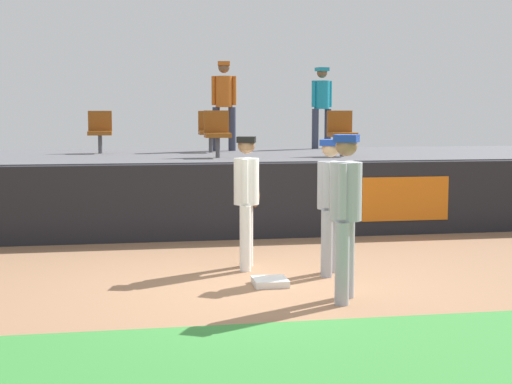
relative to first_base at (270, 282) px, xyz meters
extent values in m
plane|color=#936B4C|center=(0.00, -0.08, -0.04)|extent=(60.00, 60.00, 0.00)
cube|color=#388438|center=(0.00, -2.92, -0.04)|extent=(18.00, 2.80, 0.01)
cube|color=white|center=(0.00, 0.00, 0.00)|extent=(0.40, 0.40, 0.08)
cylinder|color=white|center=(-0.09, 1.11, 0.38)|extent=(0.14, 0.14, 0.85)
cylinder|color=white|center=(-0.17, 0.81, 0.38)|extent=(0.14, 0.14, 0.85)
cylinder|color=white|center=(-0.13, 0.96, 1.11)|extent=(0.40, 0.40, 0.60)
sphere|color=#8C6647|center=(-0.13, 0.96, 1.57)|extent=(0.22, 0.22, 0.22)
cube|color=black|center=(-0.13, 0.96, 1.64)|extent=(0.28, 0.28, 0.08)
cylinder|color=white|center=(-0.08, 1.15, 1.12)|extent=(0.09, 0.09, 0.56)
cylinder|color=white|center=(-0.18, 0.77, 1.12)|extent=(0.09, 0.09, 0.56)
ellipsoid|color=brown|center=(0.01, 1.13, 0.89)|extent=(0.17, 0.22, 0.28)
cylinder|color=#9EA3AD|center=(0.92, 0.57, 0.38)|extent=(0.14, 0.14, 0.83)
cylinder|color=#9EA3AD|center=(0.77, 0.31, 0.38)|extent=(0.14, 0.14, 0.83)
cylinder|color=#9EA3AD|center=(0.84, 0.44, 1.09)|extent=(0.44, 0.44, 0.59)
sphere|color=tan|center=(0.84, 0.44, 1.55)|extent=(0.22, 0.22, 0.22)
cube|color=#193899|center=(0.84, 0.44, 1.62)|extent=(0.31, 0.31, 0.08)
cylinder|color=#9EA3AD|center=(0.94, 0.61, 1.11)|extent=(0.09, 0.09, 0.55)
cylinder|color=#9EA3AD|center=(0.75, 0.27, 1.11)|extent=(0.09, 0.09, 0.55)
cylinder|color=#9EA3AD|center=(0.73, -0.70, 0.40)|extent=(0.15, 0.15, 0.88)
cylinder|color=#9EA3AD|center=(0.58, -0.99, 0.40)|extent=(0.15, 0.15, 0.88)
cylinder|color=#9EA3AD|center=(0.65, -0.85, 1.15)|extent=(0.46, 0.46, 0.62)
sphere|color=#8C6647|center=(0.65, -0.85, 1.64)|extent=(0.23, 0.23, 0.23)
cube|color=#193899|center=(0.65, -0.85, 1.71)|extent=(0.33, 0.33, 0.08)
cylinder|color=#9EA3AD|center=(0.75, -0.66, 1.17)|extent=(0.09, 0.09, 0.58)
cylinder|color=#9EA3AD|center=(0.56, -1.03, 1.17)|extent=(0.09, 0.09, 0.58)
cube|color=black|center=(0.00, 3.22, 0.57)|extent=(18.00, 0.24, 1.22)
cube|color=orange|center=(2.88, 3.10, 0.57)|extent=(1.50, 0.02, 0.73)
cube|color=#59595E|center=(0.00, 5.79, 0.58)|extent=(18.00, 4.80, 1.23)
cylinder|color=#4C4C51|center=(2.22, 4.59, 1.39)|extent=(0.08, 0.08, 0.40)
cube|color=#8C4714|center=(2.22, 4.59, 1.59)|extent=(0.47, 0.44, 0.08)
cube|color=#8C4714|center=(2.22, 4.78, 1.83)|extent=(0.47, 0.06, 0.40)
cylinder|color=#4C4C51|center=(-2.21, 6.39, 1.39)|extent=(0.08, 0.08, 0.40)
cube|color=#8C4714|center=(-2.21, 6.39, 1.59)|extent=(0.47, 0.44, 0.08)
cube|color=#8C4714|center=(-2.21, 6.58, 1.83)|extent=(0.47, 0.06, 0.40)
cylinder|color=#4C4C51|center=(-0.08, 4.59, 1.39)|extent=(0.08, 0.08, 0.40)
cube|color=#8C4714|center=(-0.08, 4.59, 1.59)|extent=(0.45, 0.44, 0.08)
cube|color=#8C4714|center=(-0.08, 4.78, 1.83)|extent=(0.45, 0.06, 0.40)
cylinder|color=#4C4C51|center=(-0.01, 6.39, 1.39)|extent=(0.08, 0.08, 0.40)
cube|color=#8C4714|center=(-0.01, 6.39, 1.59)|extent=(0.46, 0.44, 0.08)
cube|color=#8C4714|center=(-0.01, 6.58, 1.83)|extent=(0.46, 0.06, 0.40)
cylinder|color=#33384C|center=(2.78, 7.63, 1.64)|extent=(0.15, 0.15, 0.89)
cylinder|color=#33384C|center=(2.47, 7.55, 1.64)|extent=(0.15, 0.15, 0.89)
cylinder|color=teal|center=(2.62, 7.59, 2.39)|extent=(0.42, 0.42, 0.63)
sphere|color=brown|center=(2.62, 7.59, 2.88)|extent=(0.23, 0.23, 0.23)
cube|color=teal|center=(2.62, 7.59, 2.96)|extent=(0.30, 0.30, 0.08)
cylinder|color=teal|center=(2.83, 7.65, 2.41)|extent=(0.09, 0.09, 0.59)
cylinder|color=teal|center=(2.42, 7.54, 2.41)|extent=(0.09, 0.09, 0.59)
cylinder|color=#33384C|center=(0.51, 6.97, 1.65)|extent=(0.16, 0.16, 0.92)
cylinder|color=#33384C|center=(0.18, 7.02, 1.65)|extent=(0.16, 0.16, 0.92)
cylinder|color=#BF5919|center=(0.34, 6.99, 2.44)|extent=(0.40, 0.40, 0.65)
sphere|color=brown|center=(0.34, 6.99, 2.94)|extent=(0.24, 0.24, 0.24)
cube|color=#BF5919|center=(0.34, 6.99, 3.02)|extent=(0.28, 0.28, 0.08)
cylinder|color=#BF5919|center=(0.55, 6.96, 2.46)|extent=(0.09, 0.09, 0.61)
cylinder|color=#BF5919|center=(0.13, 7.02, 2.46)|extent=(0.09, 0.09, 0.61)
camera|label=1|loc=(-1.57, -8.20, 1.98)|focal=50.67mm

